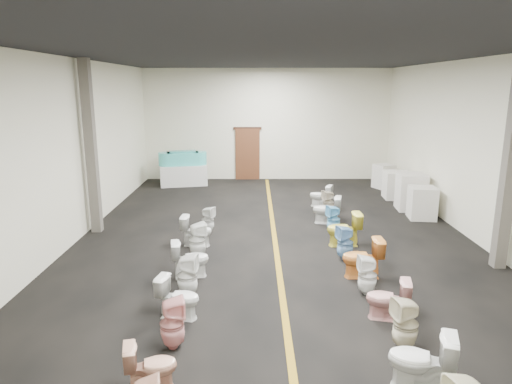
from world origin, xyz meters
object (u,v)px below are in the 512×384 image
Objects in this scene: toilet_left_8 at (197,231)px; toilet_right_4 at (367,275)px; toilet_right_3 at (388,299)px; toilet_right_8 at (333,219)px; appliance_crate_d at (384,176)px; toilet_right_5 at (362,258)px; toilet_left_5 at (187,276)px; toilet_right_6 at (345,243)px; toilet_right_10 at (328,203)px; toilet_left_4 at (179,297)px; toilet_left_7 at (197,240)px; display_table at (183,175)px; toilet_right_1 at (421,361)px; appliance_crate_a at (422,203)px; appliance_crate_c at (397,185)px; toilet_right_2 at (405,324)px; toilet_right_9 at (327,210)px; toilet_left_2 at (151,366)px; toilet_right_11 at (321,196)px; toilet_left_9 at (208,220)px; toilet_right_7 at (344,229)px; toilet_left_3 at (172,324)px; toilet_left_6 at (190,259)px; appliance_crate_b at (411,192)px; bathtub at (183,158)px.

toilet_right_4 is (3.52, -2.70, 0.01)m from toilet_left_8.
toilet_right_8 is (-0.14, 4.56, 0.02)m from toilet_right_3.
appliance_crate_d is 1.10× the size of toilet_right_5.
toilet_right_6 is at bearing -55.67° from toilet_left_5.
toilet_right_10 is at bearing -167.67° from toilet_right_3.
toilet_left_4 is 2.75m from toilet_left_7.
display_table is 13.36m from toilet_right_1.
appliance_crate_a is 2.46m from appliance_crate_c.
appliance_crate_c is at bearing 153.39° from toilet_right_2.
toilet_right_6 is at bearing 12.67° from toilet_right_9.
toilet_right_2 is (3.55, 0.91, 0.07)m from toilet_left_2.
toilet_right_11 is at bearing 154.26° from appliance_crate_a.
toilet_left_9 is at bearing -14.56° from toilet_left_2.
toilet_right_10 is at bearing -27.11° from toilet_left_5.
display_table is 8.58m from toilet_right_7.
toilet_right_7 is at bearing 25.08° from toilet_right_11.
toilet_left_5 is 1.03× the size of toilet_right_9.
toilet_right_5 is at bearing 25.05° from toilet_right_11.
toilet_left_9 is at bearing -62.19° from toilet_right_9.
toilet_left_9 is 0.90× the size of toilet_right_9.
toilet_right_4 is 4.53m from toilet_right_9.
toilet_left_9 is at bearing -148.23° from appliance_crate_c.
appliance_crate_c is 1.14× the size of toilet_left_5.
toilet_left_7 reaches higher than toilet_left_3.
appliance_crate_a is 1.24× the size of toilet_right_8.
toilet_right_9 is at bearing 166.92° from toilet_right_8.
toilet_right_2 is at bearing 12.47° from toilet_right_3.
toilet_left_9 is at bearing -83.92° from toilet_right_10.
appliance_crate_c is at bearing -34.02° from toilet_left_5.
toilet_left_6 is 0.93× the size of toilet_left_7.
toilet_right_10 is at bearing -142.57° from appliance_crate_c.
toilet_left_8 is at bearing -74.03° from toilet_right_10.
appliance_crate_b is 1.38× the size of toilet_right_1.
toilet_left_8 is (1.38, -6.97, -0.69)m from bathtub.
toilet_right_6 reaches higher than toilet_right_3.
toilet_left_4 is 0.89× the size of toilet_left_5.
bathtub reaches higher than toilet_right_6.
toilet_left_3 is at bearing -123.54° from appliance_crate_c.
bathtub is at bearing -151.00° from toilet_right_10.
toilet_right_5 is at bearing -52.13° from toilet_left_4.
toilet_left_5 reaches higher than toilet_left_9.
toilet_right_6 is 2.78m from toilet_right_9.
toilet_right_8 is (3.38, 1.75, -0.03)m from toilet_left_7.
toilet_right_1 is 4.50m from toilet_right_6.
bathtub is 2.74× the size of toilet_left_2.
toilet_right_4 is (3.34, -3.66, 0.02)m from toilet_left_9.
appliance_crate_a is 7.34m from toilet_right_2.
bathtub reaches higher than appliance_crate_c.
appliance_crate_c reaches higher than toilet_right_11.
toilet_left_4 is 1.01× the size of toilet_right_3.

